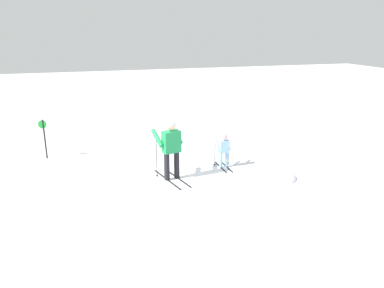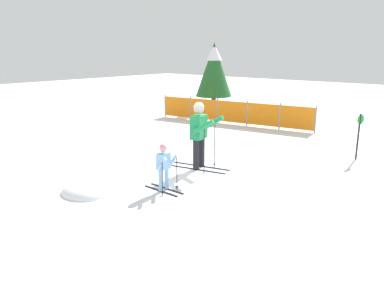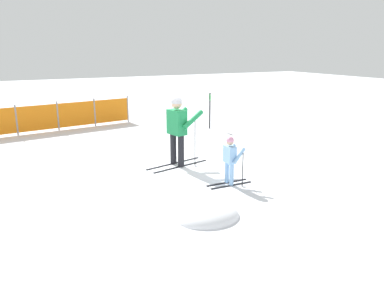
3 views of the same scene
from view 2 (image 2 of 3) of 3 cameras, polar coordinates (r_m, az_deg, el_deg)
ground_plane at (r=10.19m, az=0.75°, el=-3.44°), size 60.00×60.00×0.00m
skier_adult at (r=9.77m, az=1.19°, el=2.26°), size 1.72×0.86×1.78m
skier_child at (r=8.31m, az=-4.31°, el=-3.02°), size 1.02×0.53×1.08m
safety_fence at (r=16.02m, az=6.12°, el=4.90°), size 6.94×1.11×1.06m
conifer_far at (r=19.68m, az=3.38°, el=11.37°), size 1.87×1.87×3.46m
trail_marker at (r=11.66m, az=24.09°, el=1.77°), size 0.11×0.27×1.33m
snow_mound at (r=8.69m, az=-15.84°, el=-7.14°), size 1.17×0.99×0.47m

